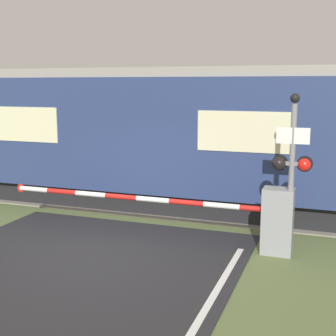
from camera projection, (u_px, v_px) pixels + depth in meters
The scene contains 5 objects.
ground_plane at pixel (100, 250), 9.51m from camera, with size 80.00×80.00×0.00m, color #5B6B3D.
track_bed at pixel (167, 202), 13.27m from camera, with size 36.00×3.20×0.13m.
train at pixel (56, 132), 14.13m from camera, with size 21.89×3.19×3.74m.
crossing_barrier at pixel (251, 217), 9.40m from camera, with size 6.45×0.44×1.33m.
signal_post at pixel (292, 166), 8.87m from camera, with size 0.76×0.26×3.17m.
Camera 1 is at (4.36, -8.06, 3.34)m, focal length 50.00 mm.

